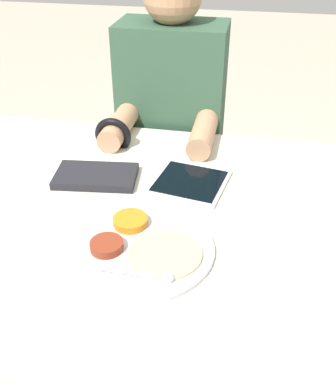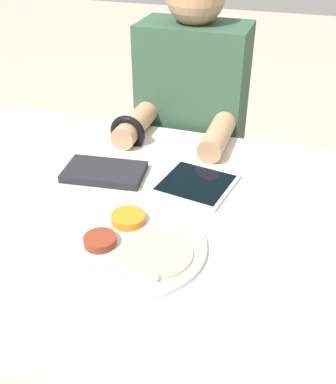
% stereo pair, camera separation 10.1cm
% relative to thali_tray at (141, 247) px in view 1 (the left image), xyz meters
% --- Properties ---
extents(dining_table, '(1.26, 0.91, 0.73)m').
position_rel_thali_tray_xyz_m(dining_table, '(-0.07, 0.12, -0.37)').
color(dining_table, beige).
rests_on(dining_table, ground_plane).
extents(thali_tray, '(0.31, 0.31, 0.03)m').
position_rel_thali_tray_xyz_m(thali_tray, '(0.00, 0.00, 0.00)').
color(thali_tray, '#B7BABF').
rests_on(thali_tray, dining_table).
extents(red_notebook, '(0.22, 0.15, 0.02)m').
position_rel_thali_tray_xyz_m(red_notebook, '(-0.18, 0.25, 0.00)').
color(red_notebook, silver).
rests_on(red_notebook, dining_table).
extents(tablet_device, '(0.21, 0.21, 0.01)m').
position_rel_thali_tray_xyz_m(tablet_device, '(0.06, 0.28, -0.00)').
color(tablet_device, '#B7B7BC').
rests_on(tablet_device, dining_table).
extents(person_diner, '(0.36, 0.42, 1.20)m').
position_rel_thali_tray_xyz_m(person_diner, '(-0.06, 0.70, -0.17)').
color(person_diner, black).
rests_on(person_diner, ground_plane).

